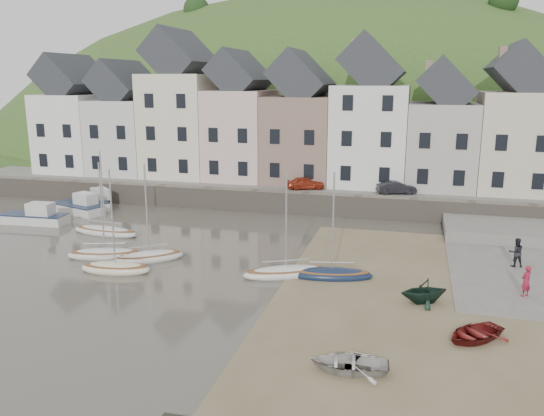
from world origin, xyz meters
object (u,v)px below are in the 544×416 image
(car_right, at_px, (396,188))
(sailboat_0, at_px, (105,231))
(person_red, at_px, (526,281))
(person_dark, at_px, (516,252))
(rowboat_white, at_px, (349,363))
(rowboat_green, at_px, (424,291))
(rowboat_red, at_px, (474,333))
(car_left, at_px, (306,183))

(car_right, bearing_deg, sailboat_0, 106.05)
(person_red, bearing_deg, person_dark, -132.96)
(rowboat_white, bearing_deg, sailboat_0, -132.75)
(sailboat_0, distance_m, rowboat_white, 24.48)
(person_dark, bearing_deg, rowboat_white, 49.72)
(rowboat_white, height_order, car_right, car_right)
(person_red, xyz_separation_m, car_right, (-7.28, 17.55, 1.19))
(rowboat_green, distance_m, car_right, 19.78)
(rowboat_red, bearing_deg, car_left, 163.25)
(rowboat_green, xyz_separation_m, rowboat_red, (2.09, -3.62, -0.34))
(car_left, bearing_deg, person_dark, -149.00)
(rowboat_green, distance_m, car_left, 22.07)
(person_dark, relative_size, car_left, 0.54)
(sailboat_0, xyz_separation_m, person_red, (27.41, -5.13, 0.69))
(car_left, bearing_deg, person_red, -158.73)
(person_dark, distance_m, car_left, 19.94)
(rowboat_white, xyz_separation_m, car_right, (0.59, 27.16, 1.77))
(rowboat_white, height_order, rowboat_red, rowboat_white)
(rowboat_green, relative_size, person_red, 1.46)
(person_red, relative_size, car_right, 0.50)
(rowboat_red, bearing_deg, rowboat_white, -95.54)
(rowboat_white, distance_m, rowboat_red, 6.29)
(rowboat_white, xyz_separation_m, person_red, (7.87, 9.61, 0.58))
(rowboat_red, relative_size, car_right, 0.88)
(person_red, distance_m, car_right, 19.04)
(person_red, bearing_deg, car_right, -107.37)
(rowboat_green, distance_m, rowboat_red, 4.19)
(person_red, bearing_deg, rowboat_white, 10.80)
(rowboat_red, bearing_deg, sailboat_0, -158.15)
(rowboat_white, distance_m, person_red, 12.43)
(rowboat_white, distance_m, car_right, 27.23)
(sailboat_0, distance_m, person_dark, 27.68)
(rowboat_red, distance_m, person_dark, 11.04)
(sailboat_0, xyz_separation_m, rowboat_white, (19.54, -14.74, 0.11))
(rowboat_green, bearing_deg, person_dark, 116.82)
(sailboat_0, relative_size, person_dark, 3.59)
(rowboat_white, bearing_deg, rowboat_green, 153.84)
(car_right, bearing_deg, car_left, 74.39)
(sailboat_0, height_order, car_left, sailboat_0)
(rowboat_white, distance_m, person_dark, 16.61)
(person_red, bearing_deg, sailboat_0, -50.49)
(rowboat_green, relative_size, car_right, 0.74)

